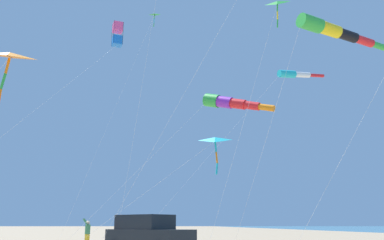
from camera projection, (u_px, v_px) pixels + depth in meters
parked_car at (148, 234)px, 19.11m from camera, size 4.39×4.30×1.85m
person_adult_flyer at (87, 231)px, 27.08m from camera, size 0.53×0.41×1.80m
kite_delta_checkered_midright at (154, 16)px, 39.61m from camera, size 6.55×6.86×21.68m
kite_windsock_white_trailing at (229, 103)px, 25.97m from camera, size 13.09×3.92×9.90m
kite_delta_long_streamer_left at (277, 4)px, 20.86m from camera, size 4.35×1.11×12.82m
kite_box_teal_far_right at (117, 34)px, 29.15m from camera, size 11.30×6.75×15.63m
kite_windsock_black_fish_shape at (334, 31)px, 18.95m from camera, size 7.67×6.48×10.65m
kite_delta_green_low_center at (215, 140)px, 22.75m from camera, size 9.43×5.88×6.35m
kite_windsock_rainbow_low_near at (295, 74)px, 35.54m from camera, size 16.65×2.73×14.70m
kite_delta_red_high_left at (9, 57)px, 16.98m from camera, size 10.61×7.15×8.61m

